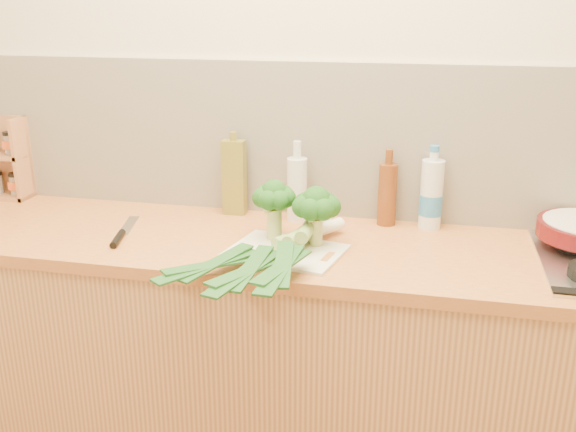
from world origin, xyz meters
TOP-DOWN VIEW (x-y plane):
  - room_shell at (0.00, 1.49)m, footprint 3.50×3.50m
  - counter at (0.00, 1.20)m, footprint 3.20×0.62m
  - chopping_board at (-0.02, 1.10)m, footprint 0.38×0.31m
  - broccoli_left at (-0.08, 1.19)m, footprint 0.14×0.14m
  - broccoli_right at (0.06, 1.16)m, footprint 0.15×0.15m
  - leek_front at (-0.04, 1.09)m, footprint 0.44×0.61m
  - leek_mid at (-0.00, 1.06)m, footprint 0.23×0.68m
  - leek_back at (0.04, 1.04)m, footprint 0.11×0.64m
  - chefs_knife at (-0.57, 1.11)m, footprint 0.10×0.31m
  - oil_tin at (-0.28, 1.44)m, footprint 0.08×0.05m
  - glass_bottle at (-0.05, 1.42)m, footprint 0.07×0.07m
  - amber_bottle at (0.26, 1.44)m, footprint 0.06×0.06m
  - water_bottle at (0.41, 1.43)m, footprint 0.08×0.08m

SIDE VIEW (x-z plane):
  - counter at x=0.00m, z-range 0.00..0.90m
  - chopping_board at x=-0.02m, z-range 0.90..0.91m
  - chefs_knife at x=-0.57m, z-range 0.90..0.92m
  - leek_front at x=-0.04m, z-range 0.91..0.95m
  - leek_mid at x=0.00m, z-range 0.93..0.97m
  - leek_back at x=0.04m, z-range 0.95..0.99m
  - water_bottle at x=0.41m, z-range 0.88..1.14m
  - amber_bottle at x=0.26m, z-range 0.88..1.14m
  - glass_bottle at x=-0.05m, z-range 0.88..1.16m
  - oil_tin at x=-0.28m, z-range 0.89..1.19m
  - broccoli_right at x=0.06m, z-range 0.94..1.13m
  - broccoli_left at x=-0.08m, z-range 0.95..1.14m
  - room_shell at x=0.00m, z-range -0.58..2.92m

